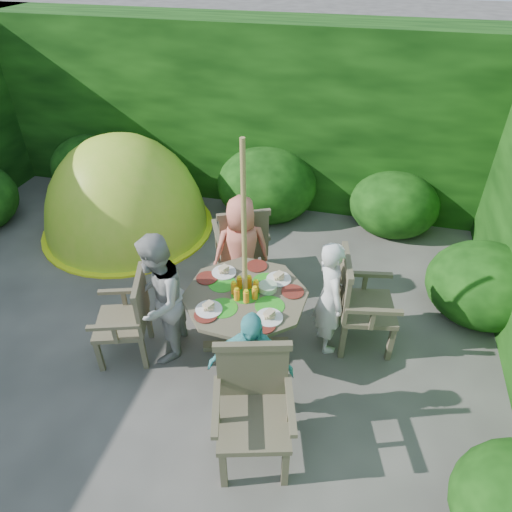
% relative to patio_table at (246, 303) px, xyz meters
% --- Properties ---
extents(ground, '(60.00, 60.00, 0.00)m').
position_rel_patio_table_xyz_m(ground, '(-1.04, -0.64, -0.58)').
color(ground, '#403E39').
rests_on(ground, ground).
extents(hedge_enclosure, '(9.00, 9.00, 2.50)m').
position_rel_patio_table_xyz_m(hedge_enclosure, '(-1.04, 0.69, 0.67)').
color(hedge_enclosure, black).
rests_on(hedge_enclosure, ground).
extents(patio_table, '(1.50, 1.50, 0.83)m').
position_rel_patio_table_xyz_m(patio_table, '(0.00, 0.00, 0.00)').
color(patio_table, '#47402E').
rests_on(patio_table, ground).
extents(parasol_pole, '(0.06, 0.06, 2.20)m').
position_rel_patio_table_xyz_m(parasol_pole, '(-0.00, -0.00, 0.52)').
color(parasol_pole, olive).
rests_on(parasol_pole, ground).
extents(garden_chair_right, '(0.62, 0.68, 0.98)m').
position_rel_patio_table_xyz_m(garden_chair_right, '(1.03, 0.35, -0.06)').
color(garden_chair_right, '#47402E').
rests_on(garden_chair_right, ground).
extents(garden_chair_left, '(0.61, 0.65, 0.89)m').
position_rel_patio_table_xyz_m(garden_chair_left, '(-1.05, -0.35, -0.11)').
color(garden_chair_left, '#47402E').
rests_on(garden_chair_left, ground).
extents(garden_chair_back, '(0.76, 0.73, 0.98)m').
position_rel_patio_table_xyz_m(garden_chair_back, '(-0.34, 1.04, -0.06)').
color(garden_chair_back, '#47402E').
rests_on(garden_chair_back, ground).
extents(garden_chair_front, '(0.71, 0.66, 0.98)m').
position_rel_patio_table_xyz_m(garden_chair_front, '(0.34, -1.04, -0.06)').
color(garden_chair_front, '#47402E').
rests_on(garden_chair_front, ground).
extents(child_right, '(0.46, 0.53, 1.22)m').
position_rel_patio_table_xyz_m(child_right, '(0.76, 0.25, 0.03)').
color(child_right, silver).
rests_on(child_right, ground).
extents(child_left, '(0.61, 0.73, 1.34)m').
position_rel_patio_table_xyz_m(child_left, '(-0.76, -0.25, 0.09)').
color(child_left, '#A4A39E').
rests_on(child_left, ground).
extents(child_back, '(0.73, 0.62, 1.26)m').
position_rel_patio_table_xyz_m(child_back, '(-0.25, 0.76, 0.05)').
color(child_back, '#E3755E').
rests_on(child_back, ground).
extents(child_front, '(0.73, 0.39, 1.18)m').
position_rel_patio_table_xyz_m(child_front, '(0.25, -0.76, 0.01)').
color(child_front, '#53C2C3').
rests_on(child_front, ground).
extents(dome_tent, '(2.34, 2.34, 2.68)m').
position_rel_patio_table_xyz_m(dome_tent, '(-2.20, 1.74, -0.58)').
color(dome_tent, '#A7DC2A').
rests_on(dome_tent, ground).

